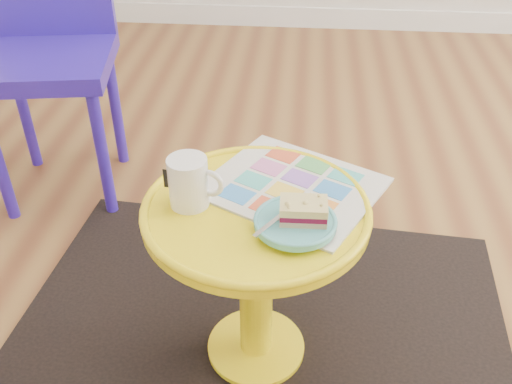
# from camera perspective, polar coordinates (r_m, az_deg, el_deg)

# --- Properties ---
(floor) EXTENTS (4.00, 4.00, 0.00)m
(floor) POSITION_cam_1_polar(r_m,az_deg,el_deg) (1.93, 20.48, -5.23)
(floor) COLOR brown
(floor) RESTS_ON ground
(room_walls) EXTENTS (4.00, 4.00, 4.00)m
(room_walls) POSITION_cam_1_polar(r_m,az_deg,el_deg) (2.71, -4.93, 10.63)
(room_walls) COLOR silver
(room_walls) RESTS_ON ground
(rug) EXTENTS (1.39, 1.20, 0.01)m
(rug) POSITION_cam_1_polar(r_m,az_deg,el_deg) (1.53, 0.00, -15.40)
(rug) COLOR black
(rug) RESTS_ON ground
(side_table) EXTENTS (0.49, 0.49, 0.46)m
(side_table) POSITION_cam_1_polar(r_m,az_deg,el_deg) (1.29, 0.00, -6.16)
(side_table) COLOR yellow
(side_table) RESTS_ON ground
(chair) EXTENTS (0.48, 0.48, 0.94)m
(chair) POSITION_cam_1_polar(r_m,az_deg,el_deg) (2.02, -20.23, 14.45)
(chair) COLOR #311BB3
(chair) RESTS_ON ground
(newspaper) EXTENTS (0.46, 0.44, 0.01)m
(newspaper) POSITION_cam_1_polar(r_m,az_deg,el_deg) (1.27, 3.65, 0.57)
(newspaper) COLOR silver
(newspaper) RESTS_ON side_table
(mug) EXTENTS (0.12, 0.08, 0.11)m
(mug) POSITION_cam_1_polar(r_m,az_deg,el_deg) (1.19, -6.67, 1.12)
(mug) COLOR white
(mug) RESTS_ON side_table
(plate) EXTENTS (0.17, 0.17, 0.02)m
(plate) POSITION_cam_1_polar(r_m,az_deg,el_deg) (1.14, 3.94, -3.09)
(plate) COLOR #58B6BA
(plate) RESTS_ON newspaper
(cake_slice) EXTENTS (0.10, 0.06, 0.04)m
(cake_slice) POSITION_cam_1_polar(r_m,az_deg,el_deg) (1.13, 4.77, -1.87)
(cake_slice) COLOR #D3BC8C
(cake_slice) RESTS_ON plate
(fork) EXTENTS (0.09, 0.13, 0.00)m
(fork) POSITION_cam_1_polar(r_m,az_deg,el_deg) (1.14, 2.28, -2.59)
(fork) COLOR silver
(fork) RESTS_ON plate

